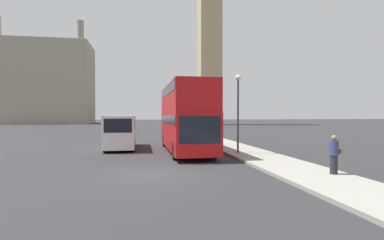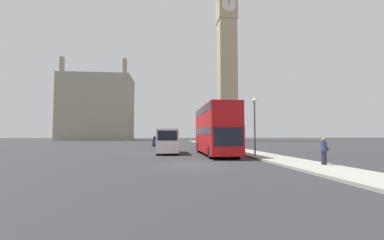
{
  "view_description": "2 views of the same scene",
  "coord_description": "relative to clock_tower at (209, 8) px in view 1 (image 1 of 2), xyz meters",
  "views": [
    {
      "loc": [
        -0.4,
        -12.98,
        2.54
      ],
      "look_at": [
        3.27,
        8.02,
        2.18
      ],
      "focal_mm": 28.0,
      "sensor_mm": 36.0,
      "label": 1
    },
    {
      "loc": [
        -1.95,
        -16.43,
        1.9
      ],
      "look_at": [
        1.22,
        14.72,
        3.72
      ],
      "focal_mm": 24.0,
      "sensor_mm": 36.0,
      "label": 2
    }
  ],
  "objects": [
    {
      "name": "ground_plane",
      "position": [
        -17.49,
        -63.21,
        -30.41
      ],
      "size": [
        300.0,
        300.0,
        0.0
      ],
      "primitive_type": "plane",
      "color": "#28282B"
    },
    {
      "name": "sidewalk_strip",
      "position": [
        -10.98,
        -63.21,
        -30.33
      ],
      "size": [
        3.02,
        120.0,
        0.15
      ],
      "color": "gray",
      "rests_on": "ground_plane"
    },
    {
      "name": "clock_tower",
      "position": [
        0.0,
        0.0,
        0.0
      ],
      "size": [
        5.96,
        6.13,
        59.25
      ],
      "color": "tan",
      "rests_on": "ground_plane"
    },
    {
      "name": "building_block_distant",
      "position": [
        -44.8,
        18.37,
        -18.54
      ],
      "size": [
        24.88,
        15.78,
        28.82
      ],
      "color": "#9E937F",
      "rests_on": "ground_plane"
    },
    {
      "name": "red_double_decker_bus",
      "position": [
        -14.81,
        -55.79,
        -27.89
      ],
      "size": [
        2.55,
        10.42,
        4.54
      ],
      "color": "#B71114",
      "rests_on": "ground_plane"
    },
    {
      "name": "white_van",
      "position": [
        -19.3,
        -53.18,
        -29.08
      ],
      "size": [
        2.14,
        6.19,
        2.48
      ],
      "color": "white",
      "rests_on": "ground_plane"
    },
    {
      "name": "pedestrian",
      "position": [
        -10.15,
        -65.31,
        -29.47
      ],
      "size": [
        0.51,
        0.35,
        1.58
      ],
      "color": "#23232D",
      "rests_on": "sidewalk_strip"
    },
    {
      "name": "street_lamp",
      "position": [
        -11.82,
        -58.23,
        -26.96
      ],
      "size": [
        0.36,
        0.36,
        4.91
      ],
      "color": "#38383D",
      "rests_on": "sidewalk_strip"
    },
    {
      "name": "parked_sedan",
      "position": [
        -20.78,
        -34.81,
        -29.67
      ],
      "size": [
        1.75,
        4.38,
        1.63
      ],
      "color": "navy",
      "rests_on": "ground_plane"
    }
  ]
}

